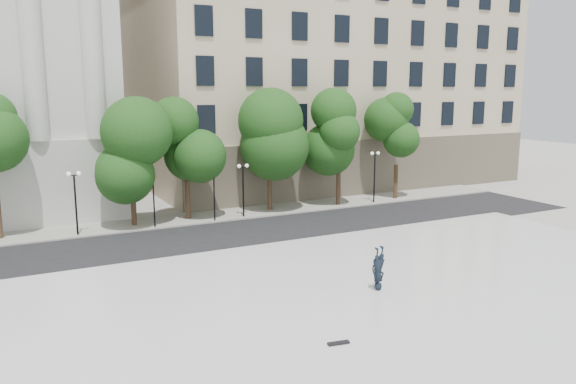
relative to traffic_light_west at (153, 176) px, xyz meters
name	(u,v)px	position (x,y,z in m)	size (l,w,h in m)	color
ground	(352,366)	(1.11, -22.30, -3.62)	(160.00, 160.00, 0.00)	#B5B2AB
plaza	(309,328)	(1.11, -19.30, -3.39)	(44.00, 22.00, 0.45)	silver
street	(190,242)	(1.11, -4.30, -3.61)	(60.00, 8.00, 0.02)	black
far_sidewalk	(165,221)	(1.11, 1.70, -3.56)	(60.00, 4.00, 0.12)	#B0ADA2
building_east	(307,73)	(21.11, 16.61, 7.53)	(36.00, 26.15, 23.00)	beige
traffic_light_west	(153,176)	(0.00, 0.00, 0.00)	(0.67, 1.60, 4.13)	black
traffic_light_east	(214,172)	(4.30, 0.00, -0.01)	(0.58, 1.57, 4.12)	black
person_lying	(378,284)	(5.64, -17.60, -2.90)	(0.72, 0.47, 1.98)	black
skateboard	(338,343)	(1.11, -21.45, -3.13)	(0.80, 0.20, 0.08)	black
street_trees	(171,148)	(1.68, 1.25, 1.70)	(43.47, 5.02, 7.92)	#382619
lamp_posts	(159,185)	(0.49, 0.30, -0.68)	(36.97, 0.28, 4.44)	black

